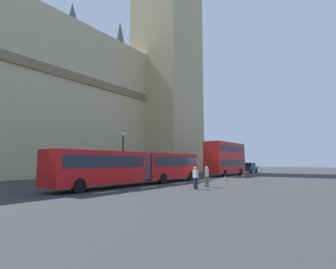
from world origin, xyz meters
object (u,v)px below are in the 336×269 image
Objects in this scene: double_decker_bus at (226,157)px; traffic_cone_west at (197,181)px; traffic_cone_middle at (225,178)px; street_lamp at (123,153)px; sedan_lead at (249,168)px; traffic_cone_east at (243,175)px; pedestrian_near_cones at (196,177)px; articulated_bus at (139,165)px; pedestrian_by_kerb at (207,176)px.

traffic_cone_west is (-15.29, -3.72, -2.43)m from double_decker_bus.
traffic_cone_west is 5.90m from traffic_cone_middle.
traffic_cone_west is at bearing -78.46° from street_lamp.
double_decker_bus is at bearing -14.87° from street_lamp.
sedan_lead reaches higher than traffic_cone_west.
traffic_cone_east is (5.62, 0.05, 0.00)m from traffic_cone_middle.
traffic_cone_middle is (5.89, -0.29, 0.00)m from traffic_cone_west.
traffic_cone_middle is at bearing 11.22° from pedestrian_near_cones.
double_decker_bus is at bearing 17.19° from pedestrian_near_cones.
articulated_bus is 5.66m from traffic_cone_west.
pedestrian_near_cones is (-2.45, -10.51, -2.14)m from street_lamp.
sedan_lead is at bearing 0.47° from articulated_bus.
pedestrian_near_cones is (-4.13, -2.28, 0.63)m from traffic_cone_west.
pedestrian_near_cones is (-19.41, -6.00, -1.80)m from double_decker_bus.
articulated_bus reaches higher than traffic_cone_east.
traffic_cone_east is 15.79m from pedestrian_near_cones.
pedestrian_near_cones is (-0.12, -6.00, -0.83)m from articulated_bus.
pedestrian_by_kerb reaches higher than traffic_cone_east.
traffic_cone_west is at bearing 45.07° from pedestrian_by_kerb.
articulated_bus is at bearing 88.88° from pedestrian_near_cones.
double_decker_bus is at bearing -178.73° from sedan_lead.
sedan_lead reaches higher than traffic_cone_middle.
articulated_bus is 3.90× the size of sedan_lead.
traffic_cone_middle is 8.39m from pedestrian_by_kerb.
street_lamp reaches higher than traffic_cone_west.
articulated_bus is 1.76× the size of double_decker_bus.
traffic_cone_middle is (-20.60, -4.27, -0.63)m from sedan_lead.
sedan_lead is at bearing 11.54° from pedestrian_near_cones.
pedestrian_near_cones is 1.00× the size of pedestrian_by_kerb.
articulated_bus reaches higher than traffic_cone_west.
traffic_cone_east is 0.34× the size of pedestrian_by_kerb.
pedestrian_by_kerb is at bearing -166.48° from traffic_cone_middle.
sedan_lead is at bearing -8.59° from street_lamp.
street_lamp is 11.00m from pedestrian_near_cones.
sedan_lead is 2.60× the size of pedestrian_by_kerb.
traffic_cone_middle is at bearing -168.30° from sedan_lead.
articulated_bus is at bearing 106.49° from pedestrian_by_kerb.
articulated_bus is 29.61× the size of traffic_cone_east.
pedestrian_by_kerb is (-8.13, -1.96, 0.63)m from traffic_cone_middle.
pedestrian_near_cones is at bearing -168.78° from traffic_cone_middle.
double_decker_bus reaches higher than traffic_cone_east.
pedestrian_by_kerb is (-13.76, -2.01, 0.63)m from traffic_cone_east.
sedan_lead is (30.50, 0.25, -0.83)m from articulated_bus.
street_lamp is (-1.68, 8.23, 2.77)m from traffic_cone_west.
sedan_lead is 21.05m from traffic_cone_middle.
street_lamp is at bearing 147.30° from traffic_cone_east.
pedestrian_near_cones is at bearing -172.58° from traffic_cone_east.
street_lamp is at bearing 165.13° from double_decker_bus.
double_decker_bus is at bearing 46.43° from traffic_cone_east.
sedan_lead is at bearing 1.27° from double_decker_bus.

